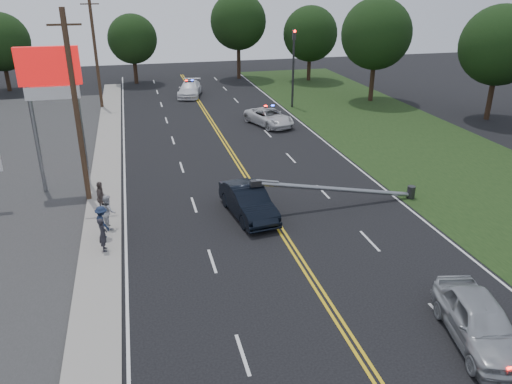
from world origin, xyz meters
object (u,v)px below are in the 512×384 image
object	(u,v)px
pylon_sign	(51,85)
bystander_c	(102,222)
emergency_b	(190,89)
traffic_signal	(293,62)
crashed_sedan	(248,202)
utility_pole_far	(96,53)
bystander_b	(108,211)
bystander_d	(101,198)
utility_pole_mid	(76,109)
emergency_a	(269,117)
bystander_a	(103,234)
waiting_sedan	(480,322)
fallen_streetlight	(346,189)

from	to	relation	value
pylon_sign	bystander_c	bearing A→B (deg)	-71.83
pylon_sign	emergency_b	bearing A→B (deg)	66.61
traffic_signal	crashed_sedan	distance (m)	24.18
emergency_b	traffic_signal	bearing A→B (deg)	-24.80
utility_pole_far	bystander_b	world-z (taller)	utility_pole_far
bystander_c	bystander_d	world-z (taller)	bystander_d
traffic_signal	utility_pole_mid	distance (m)	25.12
traffic_signal	crashed_sedan	bearing A→B (deg)	-113.26
emergency_a	bystander_c	world-z (taller)	bystander_c
traffic_signal	bystander_d	size ratio (longest dim) A/B	4.05
crashed_sedan	bystander_a	world-z (taller)	bystander_a
waiting_sedan	emergency_b	bearing A→B (deg)	108.79
emergency_b	bystander_a	size ratio (longest dim) A/B	3.32
pylon_sign	crashed_sedan	distance (m)	12.26
fallen_streetlight	utility_pole_mid	distance (m)	14.58
waiting_sedan	emergency_a	size ratio (longest dim) A/B	0.94
emergency_a	emergency_b	world-z (taller)	emergency_b
crashed_sedan	emergency_b	distance (m)	29.07
pylon_sign	traffic_signal	world-z (taller)	pylon_sign
traffic_signal	crashed_sedan	xyz separation A→B (m)	(-9.45, -21.99, -3.42)
crashed_sedan	waiting_sedan	bearing A→B (deg)	-72.87
bystander_a	bystander_b	xyz separation A→B (m)	(0.18, 2.26, 0.06)
traffic_signal	utility_pole_far	distance (m)	17.97
fallen_streetlight	utility_pole_far	xyz separation A→B (m)	(-13.39, 26.00, 4.17)
waiting_sedan	bystander_c	distance (m)	16.16
bystander_a	bystander_c	xyz separation A→B (m)	(-0.07, 1.29, -0.01)
bystander_a	bystander_b	world-z (taller)	bystander_b
emergency_b	bystander_c	bearing A→B (deg)	-90.60
utility_pole_far	crashed_sedan	size ratio (longest dim) A/B	2.09
utility_pole_far	bystander_b	size ratio (longest dim) A/B	5.95
bystander_b	bystander_d	size ratio (longest dim) A/B	0.97
waiting_sedan	bystander_c	size ratio (longest dim) A/B	3.00
bystander_a	bystander_d	bearing A→B (deg)	-0.89
bystander_a	emergency_a	bearing A→B (deg)	-38.47
fallen_streetlight	bystander_c	bearing A→B (deg)	-176.31
waiting_sedan	bystander_a	size ratio (longest dim) A/B	2.98
utility_pole_mid	bystander_c	world-z (taller)	utility_pole_mid
traffic_signal	emergency_b	world-z (taller)	traffic_signal
fallen_streetlight	emergency_b	world-z (taller)	fallen_streetlight
bystander_b	bystander_d	distance (m)	1.71
utility_pole_mid	emergency_a	xyz separation A→B (m)	(13.67, 12.36, -4.40)
traffic_signal	bystander_b	bearing A→B (deg)	-126.77
bystander_d	utility_pole_mid	bearing A→B (deg)	28.83
bystander_a	pylon_sign	bearing A→B (deg)	11.85
bystander_c	crashed_sedan	bearing A→B (deg)	-111.40
fallen_streetlight	bystander_a	size ratio (longest dim) A/B	6.00
utility_pole_far	bystander_a	bearing A→B (deg)	-87.96
fallen_streetlight	bystander_c	world-z (taller)	fallen_streetlight
pylon_sign	bystander_c	world-z (taller)	pylon_sign
traffic_signal	pylon_sign	bearing A→B (deg)	-139.61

